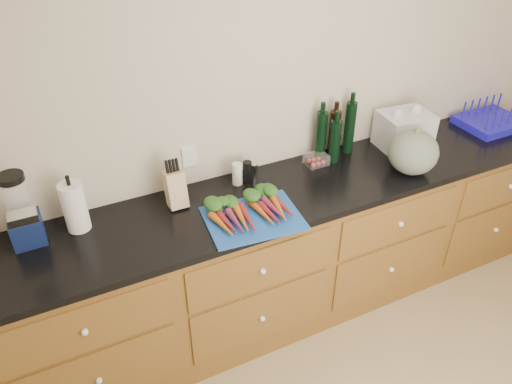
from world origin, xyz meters
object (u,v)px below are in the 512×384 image
tomato_box (316,159)px  dish_rack (491,120)px  cutting_board (253,218)px  blender_appliance (22,214)px  carrots (249,209)px  paper_towel (75,207)px  knife_block (175,189)px  squash (413,152)px

tomato_box → dish_rack: size_ratio=0.31×
cutting_board → blender_appliance: bearing=163.2°
carrots → blender_appliance: blender_appliance is taller
tomato_box → dish_rack: 1.36m
carrots → paper_towel: 0.87m
cutting_board → knife_block: (-0.31, 0.30, 0.09)m
squash → paper_towel: size_ratio=1.11×
knife_block → dish_rack: (2.25, -0.06, -0.06)m
blender_appliance → carrots: bearing=-14.5°
knife_block → tomato_box: (0.89, 0.03, -0.07)m
blender_appliance → dish_rack: blender_appliance is taller
knife_block → tomato_box: knife_block is taller
paper_towel → knife_block: bearing=-2.3°
blender_appliance → tomato_box: bearing=0.4°
squash → knife_block: (-1.35, 0.29, -0.03)m
carrots → dish_rack: (1.94, 0.19, 0.00)m
dish_rack → carrots: bearing=-174.3°
carrots → paper_towel: bearing=161.5°
dish_rack → paper_towel: bearing=178.3°
cutting_board → blender_appliance: 1.11m
cutting_board → paper_towel: bearing=158.6°
squash → paper_towel: 1.88m
cutting_board → squash: size_ratio=1.68×
squash → blender_appliance: bearing=171.7°
cutting_board → carrots: bearing=90.0°
squash → tomato_box: squash is taller
paper_towel → knife_block: 0.51m
blender_appliance → knife_block: size_ratio=1.92×
carrots → knife_block: bearing=140.8°
blender_appliance → knife_block: 0.74m
cutting_board → paper_towel: 0.89m
blender_appliance → dish_rack: size_ratio=0.91×
paper_towel → tomato_box: bearing=0.4°
squash → knife_block: squash is taller
knife_block → tomato_box: size_ratio=1.51×
cutting_board → knife_block: bearing=135.9°
cutting_board → carrots: carrots is taller
cutting_board → tomato_box: tomato_box is taller
cutting_board → blender_appliance: (-1.05, 0.32, 0.16)m
blender_appliance → squash: bearing=-8.3°
carrots → dish_rack: bearing=5.7°
blender_appliance → paper_towel: size_ratio=1.46×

